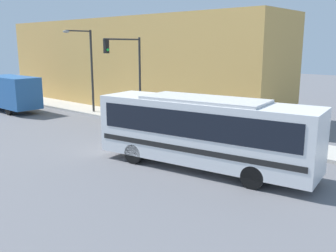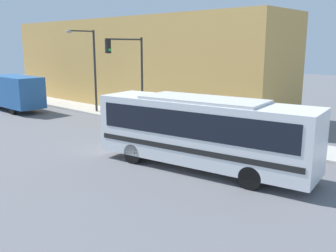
{
  "view_description": "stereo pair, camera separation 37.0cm",
  "coord_description": "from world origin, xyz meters",
  "px_view_note": "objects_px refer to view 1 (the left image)",
  "views": [
    {
      "loc": [
        -13.67,
        -9.76,
        5.6
      ],
      "look_at": [
        0.77,
        2.88,
        1.43
      ],
      "focal_mm": 40.0,
      "sensor_mm": 36.0,
      "label": 1
    },
    {
      "loc": [
        -13.42,
        -10.04,
        5.6
      ],
      "look_at": [
        0.77,
        2.88,
        1.43
      ],
      "focal_mm": 40.0,
      "sensor_mm": 36.0,
      "label": 2
    }
  ],
  "objects_px": {
    "street_lamp": "(88,63)",
    "pedestrian_mid_block": "(153,108)",
    "fire_hydrant": "(226,130)",
    "parking_meter": "(133,109)",
    "pedestrian_near_corner": "(195,115)",
    "city_bus": "(203,129)",
    "traffic_light_pole": "(129,65)",
    "delivery_truck": "(9,92)"
  },
  "relations": [
    {
      "from": "city_bus",
      "to": "fire_hydrant",
      "type": "bearing_deg",
      "value": 14.05
    },
    {
      "from": "parking_meter",
      "to": "pedestrian_mid_block",
      "type": "height_order",
      "value": "pedestrian_mid_block"
    },
    {
      "from": "street_lamp",
      "to": "fire_hydrant",
      "type": "bearing_deg",
      "value": -89.48
    },
    {
      "from": "delivery_truck",
      "to": "pedestrian_mid_block",
      "type": "bearing_deg",
      "value": -69.9
    },
    {
      "from": "street_lamp",
      "to": "pedestrian_near_corner",
      "type": "xyz_separation_m",
      "value": [
        1.02,
        -10.04,
        -3.13
      ]
    },
    {
      "from": "fire_hydrant",
      "to": "pedestrian_near_corner",
      "type": "relative_size",
      "value": 0.48
    },
    {
      "from": "traffic_light_pole",
      "to": "street_lamp",
      "type": "distance_m",
      "value": 5.7
    },
    {
      "from": "delivery_truck",
      "to": "pedestrian_near_corner",
      "type": "distance_m",
      "value": 17.16
    },
    {
      "from": "traffic_light_pole",
      "to": "pedestrian_near_corner",
      "type": "xyz_separation_m",
      "value": [
        1.8,
        -4.4,
        -3.2
      ]
    },
    {
      "from": "fire_hydrant",
      "to": "parking_meter",
      "type": "xyz_separation_m",
      "value": [
        0.0,
        8.07,
        0.42
      ]
    },
    {
      "from": "delivery_truck",
      "to": "pedestrian_near_corner",
      "type": "height_order",
      "value": "delivery_truck"
    },
    {
      "from": "traffic_light_pole",
      "to": "pedestrian_mid_block",
      "type": "relative_size",
      "value": 3.47
    },
    {
      "from": "fire_hydrant",
      "to": "parking_meter",
      "type": "distance_m",
      "value": 8.08
    },
    {
      "from": "city_bus",
      "to": "street_lamp",
      "type": "bearing_deg",
      "value": 63.04
    },
    {
      "from": "street_lamp",
      "to": "pedestrian_mid_block",
      "type": "height_order",
      "value": "street_lamp"
    },
    {
      "from": "parking_meter",
      "to": "city_bus",
      "type": "bearing_deg",
      "value": -117.52
    },
    {
      "from": "parking_meter",
      "to": "pedestrian_near_corner",
      "type": "distance_m",
      "value": 5.11
    },
    {
      "from": "pedestrian_near_corner",
      "to": "pedestrian_mid_block",
      "type": "height_order",
      "value": "pedestrian_mid_block"
    },
    {
      "from": "pedestrian_mid_block",
      "to": "city_bus",
      "type": "bearing_deg",
      "value": -124.61
    },
    {
      "from": "city_bus",
      "to": "parking_meter",
      "type": "xyz_separation_m",
      "value": [
        5.33,
        10.24,
        -0.91
      ]
    },
    {
      "from": "delivery_truck",
      "to": "street_lamp",
      "type": "height_order",
      "value": "street_lamp"
    },
    {
      "from": "delivery_truck",
      "to": "street_lamp",
      "type": "xyz_separation_m",
      "value": [
        3.63,
        -6.47,
        2.49
      ]
    },
    {
      "from": "traffic_light_pole",
      "to": "pedestrian_near_corner",
      "type": "relative_size",
      "value": 3.62
    },
    {
      "from": "fire_hydrant",
      "to": "traffic_light_pole",
      "type": "bearing_deg",
      "value": 96.91
    },
    {
      "from": "delivery_truck",
      "to": "parking_meter",
      "type": "height_order",
      "value": "delivery_truck"
    },
    {
      "from": "fire_hydrant",
      "to": "traffic_light_pole",
      "type": "height_order",
      "value": "traffic_light_pole"
    },
    {
      "from": "delivery_truck",
      "to": "pedestrian_mid_block",
      "type": "relative_size",
      "value": 4.46
    },
    {
      "from": "pedestrian_mid_block",
      "to": "traffic_light_pole",
      "type": "bearing_deg",
      "value": 162.23
    },
    {
      "from": "city_bus",
      "to": "pedestrian_mid_block",
      "type": "xyz_separation_m",
      "value": [
        6.23,
        9.02,
        -0.85
      ]
    },
    {
      "from": "traffic_light_pole",
      "to": "street_lamp",
      "type": "relative_size",
      "value": 0.9
    },
    {
      "from": "fire_hydrant",
      "to": "parking_meter",
      "type": "bearing_deg",
      "value": 90.0
    },
    {
      "from": "pedestrian_near_corner",
      "to": "pedestrian_mid_block",
      "type": "relative_size",
      "value": 0.96
    },
    {
      "from": "fire_hydrant",
      "to": "city_bus",
      "type": "bearing_deg",
      "value": -157.86
    },
    {
      "from": "city_bus",
      "to": "street_lamp",
      "type": "height_order",
      "value": "street_lamp"
    },
    {
      "from": "city_bus",
      "to": "traffic_light_pole",
      "type": "bearing_deg",
      "value": 57.13
    },
    {
      "from": "parking_meter",
      "to": "street_lamp",
      "type": "xyz_separation_m",
      "value": [
        -0.12,
        5.01,
        3.14
      ]
    },
    {
      "from": "pedestrian_near_corner",
      "to": "pedestrian_mid_block",
      "type": "distance_m",
      "value": 3.82
    },
    {
      "from": "city_bus",
      "to": "pedestrian_mid_block",
      "type": "relative_size",
      "value": 6.09
    },
    {
      "from": "delivery_truck",
      "to": "pedestrian_near_corner",
      "type": "xyz_separation_m",
      "value": [
        4.65,
        -16.51,
        -0.63
      ]
    },
    {
      "from": "pedestrian_near_corner",
      "to": "street_lamp",
      "type": "bearing_deg",
      "value": 95.79
    },
    {
      "from": "city_bus",
      "to": "parking_meter",
      "type": "relative_size",
      "value": 8.74
    },
    {
      "from": "delivery_truck",
      "to": "traffic_light_pole",
      "type": "bearing_deg",
      "value": -76.77
    }
  ]
}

